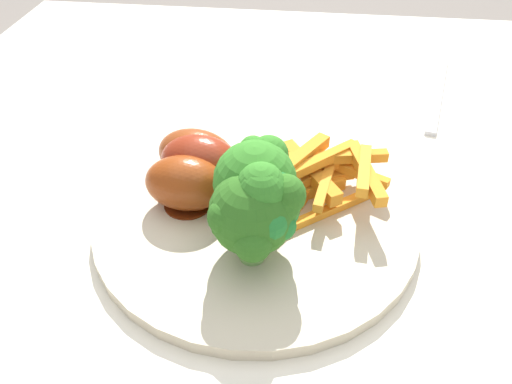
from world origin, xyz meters
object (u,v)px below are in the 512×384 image
broccoli_floret_back (259,181)px  carrot_fries_pile (317,176)px  broccoli_floret_middle (262,202)px  chicken_drumstick_extra (202,157)px  dinner_plate (256,215)px  fork (437,93)px  chicken_drumstick_far (206,164)px  broccoli_floret_front (255,210)px  chicken_drumstick_near (192,184)px  dining_table (245,288)px

broccoli_floret_back → carrot_fries_pile: bearing=-37.0°
broccoli_floret_middle → chicken_drumstick_extra: broccoli_floret_middle is taller
broccoli_floret_middle → dinner_plate: bearing=12.1°
chicken_drumstick_extra → fork: (0.21, -0.24, -0.03)m
fork → broccoli_floret_back: bearing=-20.6°
chicken_drumstick_far → fork: bearing=-47.2°
carrot_fries_pile → fork: carrot_fries_pile is taller
broccoli_floret_front → broccoli_floret_back: 0.02m
dinner_plate → broccoli_floret_back: size_ratio=3.23×
chicken_drumstick_near → chicken_drumstick_extra: same height
broccoli_floret_middle → chicken_drumstick_near: broccoli_floret_middle is taller
broccoli_floret_front → carrot_fries_pile: broccoli_floret_front is taller
fork → dining_table: bearing=-27.7°
broccoli_floret_front → chicken_drumstick_extra: (0.09, 0.06, -0.02)m
dining_table → chicken_drumstick_far: size_ratio=7.77×
broccoli_floret_front → broccoli_floret_back: broccoli_floret_back is taller
carrot_fries_pile → chicken_drumstick_extra: bearing=83.2°
dinner_plate → broccoli_floret_front: bearing=-173.8°
broccoli_floret_back → chicken_drumstick_far: size_ratio=0.67×
dinner_plate → fork: 0.31m
broccoli_floret_back → fork: size_ratio=0.45×
dining_table → chicken_drumstick_near: (-0.01, 0.04, 0.14)m
dinner_plate → broccoli_floret_back: 0.07m
chicken_drumstick_far → chicken_drumstick_extra: size_ratio=1.00×
dinner_plate → fork: (0.25, -0.19, -0.00)m
chicken_drumstick_near → fork: 0.35m
dining_table → dinner_plate: size_ratio=3.59×
carrot_fries_pile → chicken_drumstick_extra: (0.01, 0.10, 0.00)m
broccoli_floret_front → chicken_drumstick_extra: bearing=32.6°
dining_table → chicken_drumstick_far: 0.15m
chicken_drumstick_extra → chicken_drumstick_far: bearing=-153.3°
chicken_drumstick_near → chicken_drumstick_far: size_ratio=0.95×
broccoli_floret_middle → chicken_drumstick_far: size_ratio=0.61×
broccoli_floret_middle → broccoli_floret_back: bearing=15.6°
dining_table → fork: bearing=-40.7°
broccoli_floret_back → broccoli_floret_middle: bearing=-164.4°
carrot_fries_pile → chicken_drumstick_near: chicken_drumstick_near is taller
broccoli_floret_front → dinner_plate: bearing=6.2°
dinner_plate → chicken_drumstick_near: chicken_drumstick_near is taller
chicken_drumstick_far → fork: chicken_drumstick_far is taller
broccoli_floret_middle → chicken_drumstick_near: size_ratio=0.64×
carrot_fries_pile → chicken_drumstick_far: bearing=90.6°
dinner_plate → chicken_drumstick_near: bearing=89.9°
dinner_plate → fork: bearing=-37.7°
dinner_plate → broccoli_floret_front: 0.08m
broccoli_floret_front → fork: 0.36m
chicken_drumstick_extra → broccoli_floret_back: bearing=-140.0°
broccoli_floret_back → fork: (0.28, -0.19, -0.07)m
broccoli_floret_back → chicken_drumstick_near: 0.08m
broccoli_floret_middle → carrot_fries_pile: size_ratio=0.63×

